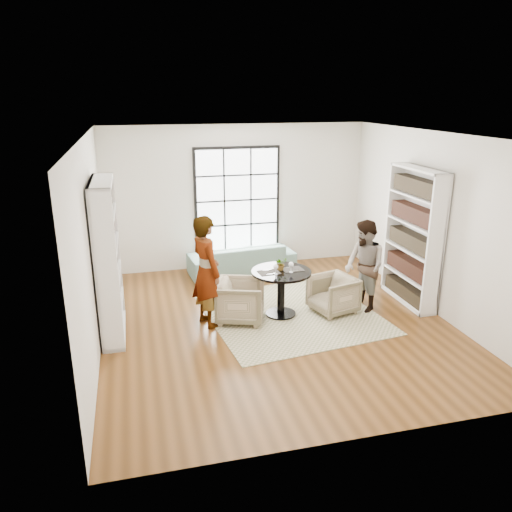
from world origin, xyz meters
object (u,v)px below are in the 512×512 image
object	(u,v)px
person_right	(365,266)
wine_glass_right	(291,265)
pedestal_table	(281,283)
armchair_left	(241,301)
wine_glass_left	(276,267)
armchair_right	(333,295)
person_left	(206,271)
sofa	(242,259)
flower_centerpiece	(281,264)

from	to	relation	value
person_right	wine_glass_right	size ratio (longest dim) A/B	8.64
pedestal_table	armchair_left	xyz separation A→B (m)	(-0.70, -0.03, -0.23)
wine_glass_left	wine_glass_right	world-z (taller)	wine_glass_right
armchair_right	wine_glass_right	world-z (taller)	wine_glass_right
person_left	armchair_right	bearing A→B (deg)	-110.55
armchair_right	person_right	xyz separation A→B (m)	(0.55, -0.00, 0.47)
person_left	wine_glass_right	size ratio (longest dim) A/B	9.95
pedestal_table	wine_glass_left	xyz separation A→B (m)	(-0.14, -0.13, 0.34)
pedestal_table	sofa	size ratio (longest dim) A/B	0.46
pedestal_table	sofa	bearing A→B (deg)	95.05
pedestal_table	armchair_left	distance (m)	0.74
wine_glass_right	person_left	bearing A→B (deg)	177.04
armchair_right	wine_glass_left	size ratio (longest dim) A/B	4.11
armchair_right	person_left	distance (m)	2.23
wine_glass_left	person_right	bearing A→B (deg)	1.33
armchair_left	armchair_right	size ratio (longest dim) A/B	1.08
armchair_left	wine_glass_right	distance (m)	1.02
wine_glass_right	flower_centerpiece	xyz separation A→B (m)	(-0.12, 0.16, -0.02)
pedestal_table	sofa	xyz separation A→B (m)	(-0.19, 2.18, -0.26)
armchair_right	pedestal_table	bearing A→B (deg)	-111.10
armchair_right	person_right	bearing A→B (deg)	74.87
wine_glass_left	person_left	bearing A→B (deg)	174.96
armchair_left	person_left	distance (m)	0.78
wine_glass_right	pedestal_table	bearing A→B (deg)	141.94
person_left	flower_centerpiece	distance (m)	1.26
person_right	flower_centerpiece	bearing A→B (deg)	-102.39
sofa	armchair_left	distance (m)	2.27
wine_glass_right	armchair_left	bearing A→B (deg)	175.08
wine_glass_right	flower_centerpiece	bearing A→B (deg)	127.72
sofa	wine_glass_right	size ratio (longest dim) A/B	11.85
flower_centerpiece	pedestal_table	bearing A→B (deg)	-98.50
sofa	wine_glass_left	xyz separation A→B (m)	(0.06, -2.31, 0.60)
armchair_left	wine_glass_right	size ratio (longest dim) A/B	4.18
person_left	wine_glass_left	distance (m)	1.12
pedestal_table	armchair_right	xyz separation A→B (m)	(0.90, -0.09, -0.25)
flower_centerpiece	person_left	bearing A→B (deg)	-175.94
person_left	person_right	bearing A→B (deg)	-110.22
sofa	armchair_left	size ratio (longest dim) A/B	2.84
armchair_right	wine_glass_left	world-z (taller)	wine_glass_left
armchair_left	person_left	world-z (taller)	person_left
person_left	wine_glass_right	bearing A→B (deg)	-111.88
person_right	person_left	bearing A→B (deg)	-97.72
pedestal_table	sofa	world-z (taller)	pedestal_table
person_right	wine_glass_left	world-z (taller)	person_right
sofa	armchair_left	xyz separation A→B (m)	(-0.51, -2.21, 0.03)
sofa	armchair_right	size ratio (longest dim) A/B	3.07
wine_glass_right	armchair_right	bearing A→B (deg)	0.75
flower_centerpiece	person_right	bearing A→B (deg)	-5.98
armchair_left	sofa	bearing A→B (deg)	5.33
person_left	sofa	bearing A→B (deg)	-44.42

